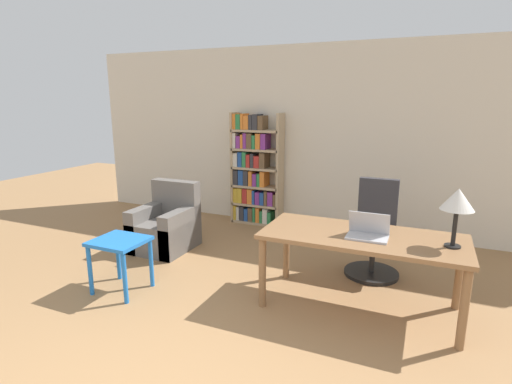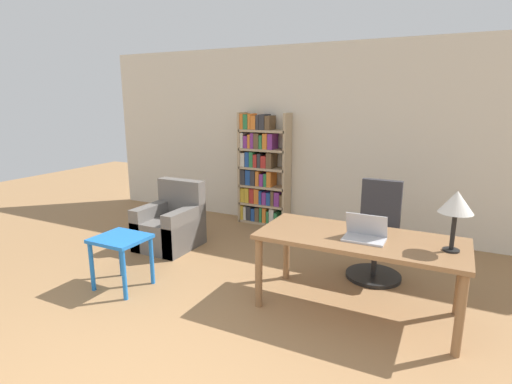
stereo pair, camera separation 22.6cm
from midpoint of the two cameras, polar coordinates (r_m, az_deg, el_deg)
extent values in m
cube|color=beige|center=(5.96, 8.86, 7.44)|extent=(8.00, 0.06, 2.70)
cube|color=olive|center=(3.75, 13.29, -6.27)|extent=(1.81, 0.80, 0.04)
cylinder|color=olive|center=(3.81, -0.82, -11.45)|extent=(0.07, 0.07, 0.68)
cylinder|color=olive|center=(3.54, 25.92, -14.89)|extent=(0.07, 0.07, 0.68)
cylinder|color=olive|center=(4.39, 2.88, -8.04)|extent=(0.07, 0.07, 0.68)
cylinder|color=olive|center=(4.16, 25.62, -10.64)|extent=(0.07, 0.07, 0.68)
cube|color=#B2B2B7|center=(3.66, 13.88, -6.32)|extent=(0.36, 0.23, 0.02)
cube|color=#B2B2B7|center=(3.69, 14.17, -4.32)|extent=(0.36, 0.09, 0.21)
cube|color=white|center=(3.69, 14.19, -4.26)|extent=(0.32, 0.08, 0.18)
cylinder|color=black|center=(3.69, 24.69, -7.05)|extent=(0.13, 0.13, 0.01)
cylinder|color=black|center=(3.64, 24.93, -4.66)|extent=(0.04, 0.04, 0.31)
cone|color=silver|center=(3.58, 25.30, -0.95)|extent=(0.27, 0.27, 0.18)
cylinder|color=black|center=(4.73, 14.79, -11.12)|extent=(0.60, 0.60, 0.04)
cylinder|color=#262626|center=(4.65, 14.93, -8.93)|extent=(0.06, 0.06, 0.35)
cube|color=#2D2D33|center=(4.57, 15.10, -6.32)|extent=(0.45, 0.45, 0.10)
cube|color=#2D2D33|center=(4.65, 15.69, -1.65)|extent=(0.42, 0.08, 0.58)
cube|color=blue|center=(4.30, -20.41, -6.61)|extent=(0.51, 0.47, 0.04)
cylinder|color=blue|center=(4.42, -24.01, -10.23)|extent=(0.04, 0.04, 0.52)
cylinder|color=blue|center=(4.13, -19.77, -11.55)|extent=(0.04, 0.04, 0.52)
cylinder|color=blue|center=(4.67, -20.42, -8.65)|extent=(0.04, 0.04, 0.52)
cylinder|color=blue|center=(4.39, -16.20, -9.73)|extent=(0.04, 0.04, 0.52)
cube|color=#66605B|center=(5.41, -14.12, -5.92)|extent=(0.68, 0.75, 0.39)
cube|color=#66605B|center=(5.51, -12.52, -0.79)|extent=(0.68, 0.16, 0.47)
cube|color=#66605B|center=(5.54, -16.30, -4.71)|extent=(0.16, 0.75, 0.56)
cube|color=#66605B|center=(5.23, -11.91, -5.50)|extent=(0.16, 0.75, 0.56)
cube|color=tan|center=(6.35, -4.04, 3.48)|extent=(0.04, 0.28, 1.73)
cube|color=tan|center=(6.04, 2.38, 3.00)|extent=(0.04, 0.28, 1.73)
cube|color=tan|center=(6.39, -0.88, -4.24)|extent=(0.76, 0.28, 0.04)
cube|color=gold|center=(6.49, -3.63, -2.75)|extent=(0.04, 0.24, 0.23)
cube|color=silver|center=(6.47, -3.22, -2.87)|extent=(0.04, 0.24, 0.22)
cube|color=#333338|center=(6.44, -2.69, -2.89)|extent=(0.08, 0.24, 0.23)
cube|color=#234C99|center=(6.41, -2.07, -3.08)|extent=(0.06, 0.24, 0.20)
cube|color=brown|center=(6.38, -1.47, -3.07)|extent=(0.07, 0.24, 0.22)
cube|color=#2D7F47|center=(6.35, -0.94, -3.08)|extent=(0.04, 0.24, 0.23)
cube|color=orange|center=(6.33, -0.44, -3.14)|extent=(0.06, 0.24, 0.23)
cube|color=#2D7F47|center=(6.31, 0.05, -3.39)|extent=(0.04, 0.24, 0.19)
cube|color=silver|center=(6.28, 0.59, -3.28)|extent=(0.08, 0.24, 0.23)
cube|color=#2D7F47|center=(6.26, 1.19, -3.57)|extent=(0.05, 0.24, 0.18)
cube|color=tan|center=(6.31, -0.89, -1.75)|extent=(0.76, 0.28, 0.04)
cube|color=gold|center=(6.41, -3.57, -0.32)|extent=(0.07, 0.24, 0.22)
cube|color=gold|center=(6.38, -2.96, -0.34)|extent=(0.08, 0.24, 0.23)
cube|color=#B72D28|center=(6.34, -2.27, -0.41)|extent=(0.08, 0.24, 0.23)
cube|color=orange|center=(6.31, -1.57, -0.48)|extent=(0.08, 0.24, 0.23)
cube|color=#234C99|center=(6.28, -1.04, -0.63)|extent=(0.04, 0.24, 0.21)
cube|color=#7F338C|center=(6.26, -0.49, -0.76)|extent=(0.07, 0.24, 0.20)
cube|color=#234C99|center=(6.23, 0.14, -0.83)|extent=(0.07, 0.24, 0.20)
cube|color=brown|center=(6.20, 0.68, -0.74)|extent=(0.05, 0.24, 0.23)
cube|color=#7F338C|center=(6.17, 1.32, -0.86)|extent=(0.09, 0.24, 0.22)
cube|color=brown|center=(6.15, 1.96, -1.07)|extent=(0.05, 0.24, 0.18)
cube|color=tan|center=(6.24, -0.90, 0.81)|extent=(0.76, 0.28, 0.04)
cube|color=#333338|center=(6.35, -3.56, 2.23)|extent=(0.08, 0.24, 0.23)
cube|color=#234C99|center=(6.31, -2.82, 2.19)|extent=(0.08, 0.24, 0.23)
cube|color=#333338|center=(6.27, -2.13, 2.13)|extent=(0.08, 0.24, 0.23)
cube|color=orange|center=(6.24, -1.48, 2.06)|extent=(0.06, 0.24, 0.23)
cube|color=#7F338C|center=(6.21, -0.90, 1.83)|extent=(0.06, 0.24, 0.19)
cube|color=#2D7F47|center=(6.19, -0.35, 1.83)|extent=(0.05, 0.24, 0.20)
cube|color=orange|center=(6.16, 0.19, 1.94)|extent=(0.07, 0.24, 0.23)
cube|color=tan|center=(6.18, -0.91, 3.42)|extent=(0.76, 0.28, 0.04)
cube|color=silver|center=(6.30, -3.62, 4.71)|extent=(0.07, 0.24, 0.21)
cube|color=#234C99|center=(6.27, -2.96, 4.75)|extent=(0.07, 0.24, 0.23)
cube|color=#2D7F47|center=(6.23, -2.38, 4.75)|extent=(0.06, 0.24, 0.23)
cube|color=#B72D28|center=(6.21, -1.82, 4.54)|extent=(0.06, 0.24, 0.20)
cube|color=#333338|center=(6.18, -1.26, 4.59)|extent=(0.05, 0.24, 0.21)
cube|color=#B72D28|center=(6.15, -0.62, 4.40)|extent=(0.09, 0.24, 0.18)
cube|color=brown|center=(6.11, 0.17, 4.59)|extent=(0.09, 0.24, 0.23)
cube|color=tan|center=(6.14, -0.92, 6.07)|extent=(0.76, 0.28, 0.04)
cube|color=silver|center=(6.27, -3.76, 7.43)|extent=(0.05, 0.24, 0.23)
cube|color=#7F338C|center=(6.24, -3.21, 7.20)|extent=(0.07, 0.24, 0.19)
cube|color=orange|center=(6.22, -2.71, 7.29)|extent=(0.04, 0.24, 0.21)
cube|color=#7F338C|center=(6.19, -2.28, 7.38)|extent=(0.05, 0.24, 0.23)
cube|color=brown|center=(6.16, -1.67, 7.35)|extent=(0.08, 0.24, 0.23)
cube|color=#2D7F47|center=(6.13, -1.04, 7.20)|extent=(0.05, 0.24, 0.21)
cube|color=orange|center=(6.10, -0.43, 7.30)|extent=(0.08, 0.24, 0.23)
cube|color=#7F338C|center=(6.07, 0.31, 7.27)|extent=(0.08, 0.24, 0.23)
cube|color=tan|center=(6.11, -0.93, 8.75)|extent=(0.76, 0.28, 0.04)
cube|color=orange|center=(6.25, -3.79, 10.06)|extent=(0.05, 0.24, 0.23)
cube|color=#2D7F47|center=(6.22, -3.23, 10.00)|extent=(0.07, 0.24, 0.22)
cube|color=orange|center=(6.19, -2.70, 10.04)|extent=(0.04, 0.24, 0.23)
cube|color=orange|center=(6.16, -2.12, 9.91)|extent=(0.08, 0.24, 0.21)
cube|color=#333338|center=(6.13, -1.51, 9.95)|extent=(0.05, 0.24, 0.22)
cube|color=#333338|center=(6.10, -0.87, 9.98)|extent=(0.09, 0.24, 0.23)
cube|color=brown|center=(6.06, -0.09, 9.87)|extent=(0.08, 0.24, 0.21)
camera|label=1|loc=(0.11, -91.54, -0.36)|focal=28.00mm
camera|label=2|loc=(0.11, 88.46, 0.36)|focal=28.00mm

